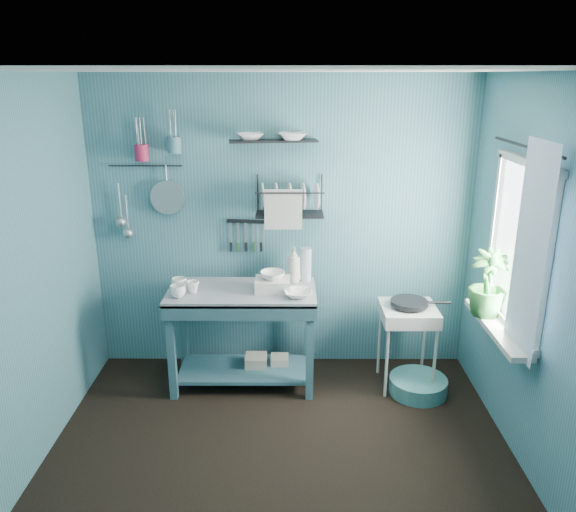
{
  "coord_description": "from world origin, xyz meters",
  "views": [
    {
      "loc": [
        0.06,
        -3.1,
        2.47
      ],
      "look_at": [
        0.05,
        0.85,
        1.2
      ],
      "focal_mm": 35.0,
      "sensor_mm": 36.0,
      "label": 1
    }
  ],
  "objects_px": {
    "hotplate_stand": "(406,346)",
    "colander": "(167,197)",
    "mug_left": "(178,291)",
    "frying_pan": "(409,302)",
    "mug_mid": "(193,287)",
    "floor_basin": "(418,385)",
    "dish_rack": "(290,196)",
    "utensil_cup_magenta": "(142,153)",
    "mug_right": "(179,284)",
    "water_bottle": "(306,264)",
    "soap_bottle": "(294,264)",
    "wash_tub": "(273,285)",
    "utensil_cup_teal": "(174,145)",
    "storage_tin_small": "(280,367)",
    "storage_tin_large": "(256,367)",
    "work_counter": "(243,337)",
    "potted_plant": "(488,283)"
  },
  "relations": [
    {
      "from": "hotplate_stand",
      "to": "colander",
      "type": "distance_m",
      "value": 2.32
    },
    {
      "from": "mug_left",
      "to": "frying_pan",
      "type": "bearing_deg",
      "value": 4.17
    },
    {
      "from": "mug_mid",
      "to": "floor_basin",
      "type": "xyz_separation_m",
      "value": [
        1.81,
        -0.1,
        -0.82
      ]
    },
    {
      "from": "mug_mid",
      "to": "dish_rack",
      "type": "height_order",
      "value": "dish_rack"
    },
    {
      "from": "mug_mid",
      "to": "floor_basin",
      "type": "height_order",
      "value": "mug_mid"
    },
    {
      "from": "mug_left",
      "to": "frying_pan",
      "type": "distance_m",
      "value": 1.84
    },
    {
      "from": "utensil_cup_magenta",
      "to": "mug_mid",
      "type": "bearing_deg",
      "value": -42.67
    },
    {
      "from": "mug_right",
      "to": "water_bottle",
      "type": "distance_m",
      "value": 1.05
    },
    {
      "from": "mug_left",
      "to": "dish_rack",
      "type": "relative_size",
      "value": 0.22
    },
    {
      "from": "mug_left",
      "to": "soap_bottle",
      "type": "distance_m",
      "value": 0.97
    },
    {
      "from": "mug_left",
      "to": "wash_tub",
      "type": "distance_m",
      "value": 0.74
    },
    {
      "from": "hotplate_stand",
      "to": "colander",
      "type": "height_order",
      "value": "colander"
    },
    {
      "from": "hotplate_stand",
      "to": "utensil_cup_teal",
      "type": "height_order",
      "value": "utensil_cup_teal"
    },
    {
      "from": "water_bottle",
      "to": "mug_left",
      "type": "bearing_deg",
      "value": -159.19
    },
    {
      "from": "colander",
      "to": "storage_tin_small",
      "type": "distance_m",
      "value": 1.71
    },
    {
      "from": "frying_pan",
      "to": "storage_tin_small",
      "type": "height_order",
      "value": "frying_pan"
    },
    {
      "from": "mug_mid",
      "to": "utensil_cup_magenta",
      "type": "height_order",
      "value": "utensil_cup_magenta"
    },
    {
      "from": "frying_pan",
      "to": "utensil_cup_magenta",
      "type": "distance_m",
      "value": 2.46
    },
    {
      "from": "hotplate_stand",
      "to": "storage_tin_large",
      "type": "xyz_separation_m",
      "value": [
        -1.24,
        0.08,
        -0.24
      ]
    },
    {
      "from": "wash_tub",
      "to": "soap_bottle",
      "type": "xyz_separation_m",
      "value": [
        0.17,
        0.22,
        0.1
      ]
    },
    {
      "from": "soap_bottle",
      "to": "water_bottle",
      "type": "relative_size",
      "value": 1.07
    },
    {
      "from": "work_counter",
      "to": "storage_tin_small",
      "type": "bearing_deg",
      "value": 19.55
    },
    {
      "from": "soap_bottle",
      "to": "utensil_cup_teal",
      "type": "height_order",
      "value": "utensil_cup_teal"
    },
    {
      "from": "work_counter",
      "to": "floor_basin",
      "type": "xyz_separation_m",
      "value": [
        1.43,
        -0.16,
        -0.35
      ]
    },
    {
      "from": "utensil_cup_magenta",
      "to": "utensil_cup_teal",
      "type": "xyz_separation_m",
      "value": [
        0.26,
        0.0,
        0.06
      ]
    },
    {
      "from": "mug_left",
      "to": "floor_basin",
      "type": "xyz_separation_m",
      "value": [
        1.91,
        0.0,
        -0.82
      ]
    },
    {
      "from": "mug_left",
      "to": "water_bottle",
      "type": "xyz_separation_m",
      "value": [
        1.0,
        0.38,
        0.09
      ]
    },
    {
      "from": "wash_tub",
      "to": "storage_tin_large",
      "type": "height_order",
      "value": "wash_tub"
    },
    {
      "from": "soap_bottle",
      "to": "floor_basin",
      "type": "bearing_deg",
      "value": -19.57
    },
    {
      "from": "hotplate_stand",
      "to": "floor_basin",
      "type": "bearing_deg",
      "value": -50.65
    },
    {
      "from": "mug_left",
      "to": "hotplate_stand",
      "type": "relative_size",
      "value": 0.18
    },
    {
      "from": "frying_pan",
      "to": "dish_rack",
      "type": "xyz_separation_m",
      "value": [
        -0.96,
        0.31,
        0.8
      ]
    },
    {
      "from": "soap_bottle",
      "to": "potted_plant",
      "type": "relative_size",
      "value": 0.62
    },
    {
      "from": "utensil_cup_magenta",
      "to": "wash_tub",
      "type": "bearing_deg",
      "value": -18.38
    },
    {
      "from": "work_counter",
      "to": "utensil_cup_teal",
      "type": "bearing_deg",
      "value": 153.1
    },
    {
      "from": "hotplate_stand",
      "to": "utensil_cup_magenta",
      "type": "relative_size",
      "value": 5.41
    },
    {
      "from": "hotplate_stand",
      "to": "potted_plant",
      "type": "relative_size",
      "value": 1.46
    },
    {
      "from": "mug_right",
      "to": "storage_tin_small",
      "type": "relative_size",
      "value": 0.61
    },
    {
      "from": "mug_mid",
      "to": "water_bottle",
      "type": "distance_m",
      "value": 0.95
    },
    {
      "from": "frying_pan",
      "to": "colander",
      "type": "bearing_deg",
      "value": 168.9
    },
    {
      "from": "potted_plant",
      "to": "hotplate_stand",
      "type": "bearing_deg",
      "value": 135.57
    },
    {
      "from": "water_bottle",
      "to": "colander",
      "type": "relative_size",
      "value": 1.0
    },
    {
      "from": "mug_mid",
      "to": "utensil_cup_magenta",
      "type": "relative_size",
      "value": 0.77
    },
    {
      "from": "floor_basin",
      "to": "storage_tin_large",
      "type": "bearing_deg",
      "value": 171.05
    },
    {
      "from": "wash_tub",
      "to": "dish_rack",
      "type": "relative_size",
      "value": 0.51
    },
    {
      "from": "wash_tub",
      "to": "utensil_cup_teal",
      "type": "relative_size",
      "value": 2.15
    },
    {
      "from": "mug_left",
      "to": "floor_basin",
      "type": "distance_m",
      "value": 2.08
    },
    {
      "from": "utensil_cup_teal",
      "to": "potted_plant",
      "type": "relative_size",
      "value": 0.27
    },
    {
      "from": "hotplate_stand",
      "to": "dish_rack",
      "type": "height_order",
      "value": "dish_rack"
    },
    {
      "from": "mug_left",
      "to": "soap_bottle",
      "type": "height_order",
      "value": "soap_bottle"
    }
  ]
}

